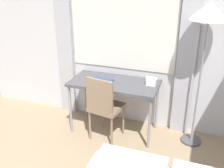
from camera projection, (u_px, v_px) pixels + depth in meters
name	position (u px, v px, depth m)	size (l,w,h in m)	color
wall_back_with_window	(125.00, 33.00, 3.62)	(4.80, 0.13, 2.70)	silver
desk	(114.00, 86.00, 3.58)	(1.20, 0.58, 0.77)	#4C4C51
desk_chair	(104.00, 105.00, 3.44)	(0.46, 0.46, 0.93)	#8C7259
standing_lamp	(208.00, 21.00, 2.95)	(0.44, 0.44, 1.85)	#4C4C51
telephone	(151.00, 81.00, 3.45)	(0.15, 0.13, 0.10)	white
book	(102.00, 81.00, 3.56)	(0.31, 0.18, 0.02)	navy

